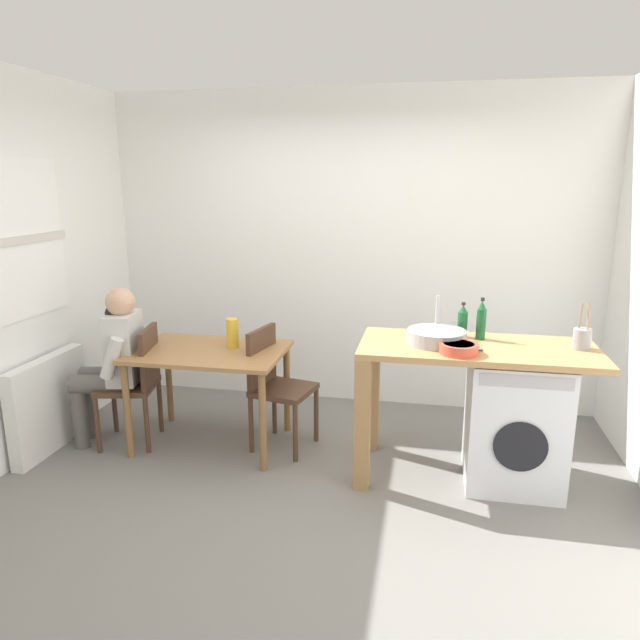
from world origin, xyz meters
The scene contains 17 objects.
ground_plane centered at (0.00, 0.00, 0.00)m, with size 5.46×5.46×0.00m, color slate.
wall_back centered at (0.00, 1.75, 1.35)m, with size 4.60×0.10×2.70m, color white.
radiator centered at (-2.02, 0.30, 0.35)m, with size 0.10×0.80×0.70m, color white.
dining_table centered at (-0.88, 0.61, 0.64)m, with size 1.10×0.76×0.74m.
chair_person_seat centered at (-1.43, 0.52, 0.51)m, with size 0.47×0.47×0.90m.
chair_opposite centered at (-0.40, 0.68, 0.51)m, with size 0.48×0.48×0.90m.
seated_person centered at (-1.58, 0.49, 0.67)m, with size 0.54×0.54×1.20m.
kitchen_counter centered at (0.80, 0.47, 0.76)m, with size 1.50×0.68×0.92m.
washing_machine centered at (1.27, 0.47, 0.43)m, with size 0.60×0.61×0.86m.
sink_basin centered at (0.75, 0.47, 0.97)m, with size 0.38×0.38×0.09m, color #9EA0A5.
tap centered at (0.75, 0.65, 1.06)m, with size 0.02×0.02×0.28m, color #B2B2B7.
bottle_tall_green centered at (0.92, 0.67, 1.03)m, with size 0.07×0.07×0.24m.
bottle_squat_brown centered at (1.03, 0.64, 1.05)m, with size 0.06×0.06×0.28m.
mixing_bowl centered at (0.88, 0.27, 0.96)m, with size 0.24×0.24×0.06m.
utensil_crock centered at (1.64, 0.52, 0.99)m, with size 0.11×0.11×0.30m.
vase centered at (-0.73, 0.71, 0.85)m, with size 0.09×0.09×0.22m, color gold.
scissors centered at (0.96, 0.37, 0.92)m, with size 0.15×0.06×0.01m.
Camera 1 is at (0.70, -3.16, 1.95)m, focal length 32.02 mm.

